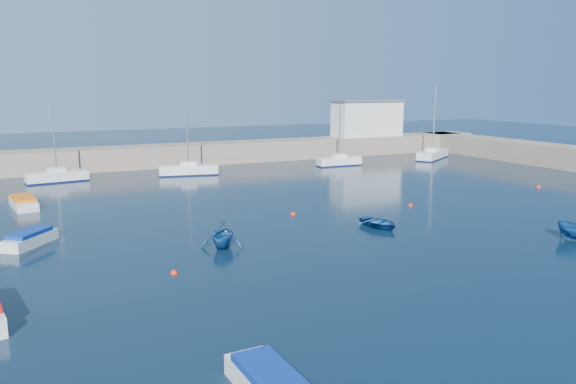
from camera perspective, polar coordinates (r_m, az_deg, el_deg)
name	(u,v)px	position (r m, az deg, el deg)	size (l,w,h in m)	color
ground	(370,275)	(30.00, 8.35, -8.39)	(220.00, 220.00, 0.00)	black
back_wall	(164,156)	(71.77, -12.51, 3.64)	(96.00, 4.50, 2.60)	gray
right_arm	(510,150)	(82.12, 21.65, 3.99)	(4.50, 32.00, 2.60)	gray
harbor_office	(367,119)	(83.43, 8.03, 7.35)	(10.00, 4.00, 5.00)	silver
sailboat_5	(57,176)	(62.93, -22.41, 1.49)	(6.26, 2.55, 8.06)	silver
sailboat_6	(188,170)	(63.81, -10.08, 2.26)	(6.66, 3.00, 8.51)	silver
sailboat_7	(339,161)	(70.66, 5.21, 3.16)	(5.71, 1.88, 7.54)	silver
sailboat_8	(433,154)	(79.64, 14.49, 3.73)	(7.59, 5.99, 9.96)	silver
motorboat_1	(30,239)	(38.50, -24.74, -4.31)	(3.44, 3.82, 0.94)	silver
motorboat_2	(23,202)	(50.62, -25.29, -0.96)	(2.24, 4.79, 0.95)	silver
motorboat_3	(270,384)	(18.75, -1.84, -18.95)	(1.63, 4.24, 0.98)	silver
dinghy_center	(379,223)	(39.99, 9.22, -3.08)	(2.32, 3.24, 0.67)	navy
dinghy_left	(223,235)	(34.73, -6.65, -4.32)	(2.63, 3.04, 1.60)	navy
buoy_0	(174,274)	(30.57, -11.50, -8.12)	(0.41, 0.41, 0.41)	red
buoy_1	(410,206)	(47.72, 12.33, -1.37)	(0.42, 0.42, 0.42)	#B62C0D
buoy_3	(293,215)	(43.42, 0.52, -2.31)	(0.41, 0.41, 0.41)	red
buoy_4	(538,187)	(60.33, 24.07, 0.42)	(0.48, 0.48, 0.48)	#B62C0D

